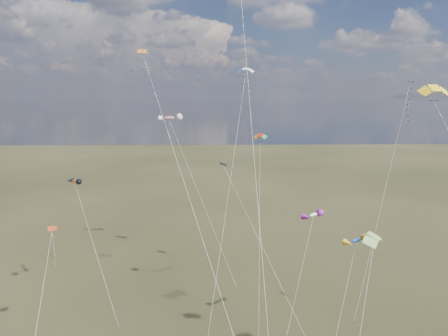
{
  "coord_description": "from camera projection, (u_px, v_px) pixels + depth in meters",
  "views": [
    {
      "loc": [
        -1.09,
        -28.1,
        27.25
      ],
      "look_at": [
        0.0,
        18.0,
        19.0
      ],
      "focal_mm": 32.0,
      "sensor_mm": 36.0,
      "label": 1
    }
  ],
  "objects": [
    {
      "name": "diamond_black_high",
      "position": [
        406.0,
        112.0,
        56.95
      ],
      "size": [
        11.69,
        13.89,
        29.49
      ],
      "color": "black",
      "rests_on": "ground"
    },
    {
      "name": "diamond_navy_tall",
      "position": [
        241.0,
        7.0,
        40.85
      ],
      "size": [
        2.53,
        23.34,
        42.39
      ],
      "color": "navy",
      "rests_on": "ground"
    },
    {
      "name": "diamond_black_mid",
      "position": [
        242.0,
        204.0,
        49.15
      ],
      "size": [
        10.07,
        14.33,
        18.87
      ],
      "color": "black",
      "rests_on": "ground"
    },
    {
      "name": "diamond_red_low",
      "position": [
        53.0,
        252.0,
        43.21
      ],
      "size": [
        1.17,
        10.54,
        13.35
      ],
      "color": "#AD3816",
      "rests_on": "ground"
    },
    {
      "name": "diamond_orange_center",
      "position": [
        174.0,
        150.0,
        36.15
      ],
      "size": [
        13.39,
        24.05,
        32.13
      ],
      "color": "orange",
      "rests_on": "ground"
    },
    {
      "name": "parafoil_yellow",
      "position": [
        436.0,
        90.0,
        31.87
      ],
      "size": [
        7.53,
        19.11,
        28.57
      ],
      "color": "yellow",
      "rests_on": "ground"
    },
    {
      "name": "parafoil_blue_white",
      "position": [
        245.0,
        70.0,
        57.98
      ],
      "size": [
        6.95,
        20.86,
        31.84
      ],
      "color": "blue",
      "rests_on": "ground"
    },
    {
      "name": "parafoil_striped",
      "position": [
        374.0,
        237.0,
        35.68
      ],
      "size": [
        6.1,
        9.28,
        15.64
      ],
      "color": "#F1F60E",
      "rests_on": "ground"
    },
    {
      "name": "parafoil_tricolor",
      "position": [
        260.0,
        137.0,
        56.74
      ],
      "size": [
        2.65,
        16.33,
        22.32
      ],
      "color": "#E6B606",
      "rests_on": "ground"
    },
    {
      "name": "novelty_orange_black",
      "position": [
        75.0,
        182.0,
        53.85
      ],
      "size": [
        8.95,
        10.96,
        16.46
      ],
      "color": "#CD4318",
      "rests_on": "ground"
    },
    {
      "name": "novelty_white_purple",
      "position": [
        313.0,
        215.0,
        44.2
      ],
      "size": [
        7.08,
        11.63,
        14.79
      ],
      "color": "silver",
      "rests_on": "ground"
    },
    {
      "name": "novelty_redwhite_stripe",
      "position": [
        169.0,
        118.0,
        67.45
      ],
      "size": [
        12.87,
        15.51,
        24.41
      ],
      "color": "red",
      "rests_on": "ground"
    },
    {
      "name": "novelty_blue_yellow",
      "position": [
        356.0,
        241.0,
        36.09
      ],
      "size": [
        6.08,
        7.22,
        14.83
      ],
      "color": "#0E34AB",
      "rests_on": "ground"
    }
  ]
}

